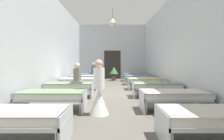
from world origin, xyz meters
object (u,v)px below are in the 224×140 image
object	(u,v)px
bed_right_row_1	(173,95)
bed_left_row_5	(88,75)
bed_left_row_2	(69,86)
patient_seated_primary	(93,70)
bed_right_row_2	(156,86)
bed_left_row_3	(78,81)
bed_right_row_5	(135,75)
bed_right_row_0	(214,117)
bed_right_row_3	(146,81)
potted_plant	(113,72)
bed_right_row_4	(140,77)
bed_left_row_1	(52,96)
nurse_near_aisle	(98,95)
bed_left_row_0	(12,117)
bed_left_row_4	(84,78)
patient_seated_secondary	(77,76)

from	to	relation	value
bed_right_row_1	bed_left_row_5	bearing A→B (deg)	114.86
bed_left_row_2	patient_seated_primary	xyz separation A→B (m)	(0.35, 5.61, 0.43)
bed_right_row_2	patient_seated_primary	bearing A→B (deg)	119.47
patient_seated_primary	bed_left_row_3	bearing A→B (deg)	-95.39
bed_right_row_5	patient_seated_primary	distance (m)	3.20
bed_right_row_0	bed_right_row_1	world-z (taller)	same
bed_right_row_3	patient_seated_primary	world-z (taller)	patient_seated_primary
bed_left_row_2	bed_right_row_3	world-z (taller)	same
potted_plant	bed_right_row_4	bearing A→B (deg)	-54.69
bed_right_row_1	bed_right_row_0	bearing A→B (deg)	-90.00
bed_right_row_1	bed_left_row_3	xyz separation A→B (m)	(-3.52, 3.80, 0.00)
bed_right_row_1	patient_seated_primary	distance (m)	8.17
bed_right_row_1	bed_right_row_2	bearing A→B (deg)	90.00
bed_left_row_1	nurse_near_aisle	world-z (taller)	nurse_near_aisle
bed_right_row_2	bed_right_row_3	size ratio (longest dim) A/B	1.00
bed_left_row_0	bed_left_row_2	xyz separation A→B (m)	(0.00, 3.80, 0.00)
bed_left_row_0	bed_right_row_3	bearing A→B (deg)	58.29
bed_left_row_0	bed_left_row_4	world-z (taller)	same
bed_right_row_4	nurse_near_aisle	bearing A→B (deg)	-109.53
bed_left_row_0	bed_right_row_1	world-z (taller)	same
bed_left_row_1	bed_left_row_3	distance (m)	3.80
nurse_near_aisle	bed_right_row_2	bearing A→B (deg)	-178.30
bed_right_row_3	patient_seated_primary	bearing A→B (deg)	130.51
bed_right_row_1	bed_left_row_3	world-z (taller)	same
nurse_near_aisle	bed_right_row_3	bearing A→B (deg)	-161.95
bed_right_row_4	potted_plant	world-z (taller)	potted_plant
patient_seated_secondary	nurse_near_aisle	bearing A→B (deg)	-64.38
bed_right_row_5	bed_left_row_4	bearing A→B (deg)	-151.65
bed_left_row_3	nurse_near_aisle	distance (m)	4.37
bed_right_row_0	bed_left_row_3	distance (m)	6.70
bed_right_row_4	bed_left_row_5	bearing A→B (deg)	151.65
bed_left_row_1	bed_right_row_1	world-z (taller)	same
bed_right_row_4	bed_left_row_5	size ratio (longest dim) A/B	1.00
bed_left_row_2	bed_right_row_1	bearing A→B (deg)	-28.35
bed_left_row_1	nurse_near_aisle	xyz separation A→B (m)	(1.38, -0.34, 0.09)
bed_left_row_0	potted_plant	xyz separation A→B (m)	(1.88, 9.92, 0.25)
bed_left_row_5	nurse_near_aisle	bearing A→B (deg)	-80.16
bed_left_row_4	bed_right_row_4	size ratio (longest dim) A/B	1.00
bed_left_row_0	bed_right_row_5	xyz separation A→B (m)	(3.52, 9.50, 0.00)
bed_left_row_1	bed_right_row_3	distance (m)	5.18
bed_right_row_3	patient_seated_secondary	bearing A→B (deg)	-147.79
nurse_near_aisle	patient_seated_secondary	bearing A→B (deg)	-108.97
bed_left_row_1	bed_left_row_4	world-z (taller)	same
bed_right_row_2	bed_right_row_1	bearing A→B (deg)	-90.00
bed_left_row_3	bed_right_row_4	distance (m)	4.00
potted_plant	patient_seated_primary	bearing A→B (deg)	-161.51
bed_left_row_3	bed_right_row_5	world-z (taller)	same
bed_right_row_5	potted_plant	size ratio (longest dim) A/B	1.78
bed_left_row_0	bed_right_row_4	size ratio (longest dim) A/B	1.00
bed_left_row_2	bed_right_row_5	world-z (taller)	same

